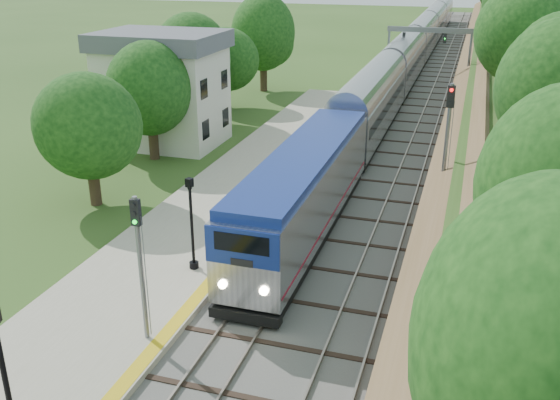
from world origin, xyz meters
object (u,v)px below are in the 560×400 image
(train, at_px, (413,53))
(signal_platform, at_px, (140,254))
(lamppost_mid, at_px, (9,397))
(signal_gantry, at_px, (429,42))
(lamppost_far, at_px, (192,229))
(signal_farside, at_px, (447,136))
(station_building, at_px, (163,88))

(train, bearing_deg, signal_platform, -92.84)
(lamppost_mid, height_order, signal_platform, signal_platform)
(signal_gantry, height_order, signal_platform, signal_gantry)
(lamppost_far, relative_size, signal_farside, 0.60)
(lamppost_far, bearing_deg, train, 86.24)
(train, relative_size, lamppost_mid, 24.08)
(lamppost_mid, xyz_separation_m, signal_platform, (0.41, 6.23, 1.18))
(signal_gantry, distance_m, signal_platform, 48.58)
(station_building, height_order, lamppost_mid, station_building)
(signal_gantry, bearing_deg, signal_farside, -83.49)
(signal_gantry, bearing_deg, lamppost_mid, -96.05)
(train, bearing_deg, signal_gantry, -76.49)
(station_building, distance_m, lamppost_far, 20.91)
(train, height_order, signal_platform, signal_platform)
(lamppost_mid, bearing_deg, lamppost_far, 90.96)
(lamppost_far, bearing_deg, lamppost_mid, -89.04)
(station_building, bearing_deg, signal_gantry, 56.62)
(signal_gantry, relative_size, signal_platform, 1.56)
(train, bearing_deg, lamppost_far, -93.76)
(lamppost_far, bearing_deg, signal_gantry, 82.09)
(signal_gantry, height_order, lamppost_far, signal_gantry)
(signal_gantry, xyz_separation_m, signal_platform, (-5.37, -48.27, -1.13))
(lamppost_far, height_order, signal_platform, signal_platform)
(train, xyz_separation_m, lamppost_mid, (-3.31, -64.79, 0.34))
(signal_gantry, relative_size, train, 0.07)
(train, bearing_deg, lamppost_mid, -92.92)
(train, distance_m, signal_platform, 58.64)
(lamppost_mid, distance_m, lamppost_far, 11.53)
(station_building, xyz_separation_m, signal_farside, (20.20, -7.71, 0.27))
(signal_gantry, bearing_deg, train, 103.51)
(station_building, height_order, train, station_building)
(signal_gantry, xyz_separation_m, train, (-2.47, 10.28, -2.65))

